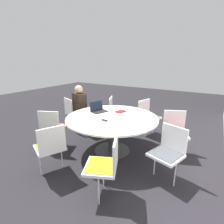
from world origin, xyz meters
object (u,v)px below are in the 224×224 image
(chair_1, at_px, (52,126))
(chair_6, at_px, (148,114))
(chair_0, at_px, (73,111))
(chair_4, at_px, (169,149))
(laptop, at_px, (98,109))
(cell_phone, at_px, (104,120))
(chair_2, at_px, (50,145))
(chair_5, at_px, (175,129))
(spiral_notebook, at_px, (120,111))
(chair_3, at_px, (106,162))
(person_0, at_px, (80,105))
(chair_7, at_px, (116,110))

(chair_1, relative_size, chair_6, 1.00)
(chair_0, xyz_separation_m, chair_1, (1.00, 0.36, 0.00))
(chair_0, bearing_deg, chair_4, 3.66)
(laptop, bearing_deg, cell_phone, -113.54)
(chair_1, xyz_separation_m, chair_2, (0.60, 0.64, 0.00))
(chair_5, relative_size, chair_6, 1.00)
(spiral_notebook, bearing_deg, chair_6, 158.08)
(chair_3, xyz_separation_m, chair_4, (-0.78, 0.63, 0.00))
(laptop, bearing_deg, chair_2, -160.52)
(chair_5, bearing_deg, person_0, -20.97)
(chair_0, xyz_separation_m, chair_3, (1.55, 2.02, 0.00))
(chair_0, relative_size, person_0, 0.71)
(spiral_notebook, bearing_deg, chair_1, -49.70)
(chair_7, bearing_deg, chair_3, 3.47)
(chair_2, distance_m, cell_phone, 1.02)
(chair_3, bearing_deg, cell_phone, 10.21)
(chair_6, xyz_separation_m, chair_7, (0.09, -0.86, 0.00))
(chair_4, relative_size, spiral_notebook, 3.70)
(chair_1, relative_size, person_0, 0.71)
(chair_7, height_order, laptop, laptop)
(chair_5, xyz_separation_m, chair_7, (-0.55, -1.65, 0.00))
(chair_0, xyz_separation_m, chair_6, (-0.74, 1.78, 0.00))
(chair_1, relative_size, chair_4, 1.00)
(chair_2, height_order, cell_phone, chair_2)
(chair_2, xyz_separation_m, laptop, (-1.31, 0.01, 0.28))
(chair_3, distance_m, chair_6, 2.30)
(chair_4, xyz_separation_m, person_0, (-0.77, -2.40, 0.19))
(chair_4, bearing_deg, chair_2, 44.60)
(person_0, bearing_deg, chair_7, 64.47)
(chair_7, xyz_separation_m, spiral_notebook, (0.73, 0.54, 0.23))
(chair_4, bearing_deg, spiral_notebook, -11.91)
(chair_4, bearing_deg, chair_5, -66.18)
(chair_3, height_order, chair_6, same)
(chair_2, distance_m, person_0, 1.77)
(chair_6, bearing_deg, chair_0, -49.59)
(spiral_notebook, height_order, cell_phone, spiral_notebook)
(chair_2, xyz_separation_m, chair_5, (-1.69, 1.56, 0.00))
(chair_0, height_order, chair_7, same)
(chair_1, distance_m, chair_4, 2.31)
(chair_2, xyz_separation_m, chair_7, (-2.25, -0.09, 0.00))
(chair_7, relative_size, laptop, 2.21)
(chair_3, height_order, person_0, person_0)
(chair_4, xyz_separation_m, chair_6, (-1.51, -0.88, 0.00))
(chair_2, height_order, chair_5, same)
(chair_5, height_order, spiral_notebook, chair_5)
(chair_7, distance_m, cell_phone, 1.47)
(chair_2, bearing_deg, chair_4, -38.30)
(chair_0, distance_m, spiral_notebook, 1.47)
(chair_4, height_order, chair_7, same)
(chair_0, xyz_separation_m, chair_7, (-0.65, 0.91, 0.00))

